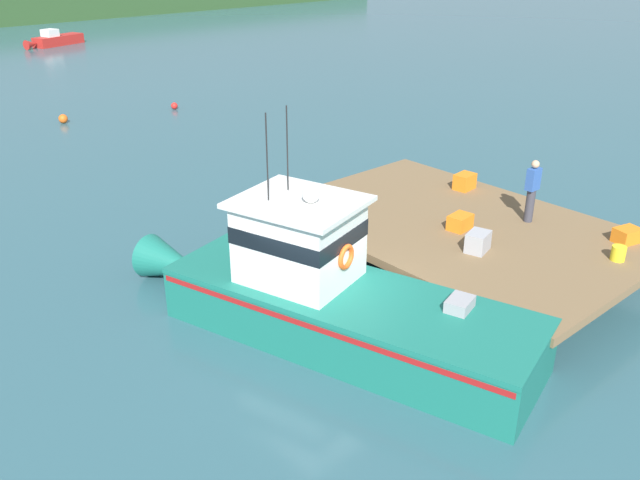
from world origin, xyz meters
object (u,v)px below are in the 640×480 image
Objects in this scene: crate_single_by_cleat at (478,242)px; mooring_buoy_channel_marker at (174,106)px; deckhand_by_the_boat at (532,190)px; moored_boat_far_left at (55,40)px; main_fishing_boat at (325,294)px; mooring_buoy_spare_mooring at (63,119)px; crate_single_far at (465,181)px; bait_bucket at (618,253)px; crate_stack_mid_dock at (627,235)px; crate_stack_near_edge at (460,222)px.

mooring_buoy_channel_marker is at bearing 78.51° from crate_single_by_cleat.
moored_boat_far_left is at bearing 82.96° from deckhand_by_the_boat.
deckhand_by_the_boat reaches higher than moored_boat_far_left.
moored_boat_far_left is 15.15× the size of mooring_buoy_channel_marker.
main_fishing_boat is 21.36m from mooring_buoy_spare_mooring.
crate_single_by_cleat reaches higher than mooring_buoy_channel_marker.
crate_single_by_cleat is 22.29m from mooring_buoy_spare_mooring.
crate_single_far reaches higher than bait_bucket.
crate_single_far is at bearing -93.66° from mooring_buoy_channel_marker.
crate_single_far is at bearing 41.49° from crate_single_by_cleat.
main_fishing_boat is at bearing -166.37° from crate_single_far.
mooring_buoy_spare_mooring is (-3.29, 22.03, -1.85)m from deckhand_by_the_boat.
mooring_buoy_channel_marker is at bearing 68.09° from main_fishing_boat.
deckhand_by_the_boat reaches higher than bait_bucket.
crate_single_far is 42.87m from moored_boat_far_left.
mooring_buoy_channel_marker is 0.80× the size of mooring_buoy_spare_mooring.
crate_single_far is (0.06, 4.84, 0.05)m from crate_stack_mid_dock.
bait_bucket is at bearing -97.19° from moored_boat_far_left.
crate_single_by_cleat is 1.47× the size of mooring_buoy_spare_mooring.
moored_boat_far_left is at bearing 84.07° from crate_stack_mid_dock.
bait_bucket is at bearing -31.22° from main_fishing_boat.
crate_stack_mid_dock is at bearing -33.94° from crate_single_by_cleat.
crate_single_by_cleat is 46.07m from moored_boat_far_left.
bait_bucket is (-1.10, -0.33, -0.01)m from crate_stack_mid_dock.
main_fishing_boat is 21.71m from mooring_buoy_channel_marker.
deckhand_by_the_boat is 45.52m from moored_boat_far_left.
deckhand_by_the_boat is 22.35m from mooring_buoy_spare_mooring.
moored_boat_far_left is (8.00, 45.35, -1.00)m from crate_single_by_cleat.
crate_single_far is 19.91m from mooring_buoy_spare_mooring.
crate_stack_mid_dock is at bearing -93.05° from mooring_buoy_channel_marker.
crate_single_far reaches higher than crate_stack_mid_dock.
crate_single_by_cleat is 3.11m from bait_bucket.
crate_stack_mid_dock is 47.69m from moored_boat_far_left.
mooring_buoy_spare_mooring is (2.91, 21.15, -0.80)m from main_fishing_boat.
mooring_buoy_spare_mooring reaches higher than mooring_buoy_channel_marker.
bait_bucket is (-1.16, -5.17, -0.06)m from crate_single_far.
mooring_buoy_channel_marker is (4.31, 21.22, -1.27)m from crate_single_by_cleat.
deckhand_by_the_boat reaches higher than crate_stack_near_edge.
crate_single_far is 1.00× the size of crate_stack_near_edge.
crate_single_far is (6.92, 1.68, 0.42)m from main_fishing_boat.
crate_single_far is 2.96m from crate_stack_near_edge.
main_fishing_boat is 7.56m from crate_stack_mid_dock.
moored_boat_far_left is at bearing 80.00° from crate_single_by_cleat.
crate_single_by_cleat is at bearing -138.51° from crate_single_far.
crate_stack_near_edge reaches higher than mooring_buoy_spare_mooring.
moored_boat_far_left is (6.03, 47.75, -0.94)m from bait_bucket.
crate_single_far is at bearing -78.38° from mooring_buoy_spare_mooring.
mooring_buoy_channel_marker is (3.60, 20.16, -1.22)m from crate_stack_near_edge.
crate_single_far is at bearing 13.63° from main_fishing_boat.
bait_bucket is 0.83× the size of mooring_buoy_spare_mooring.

